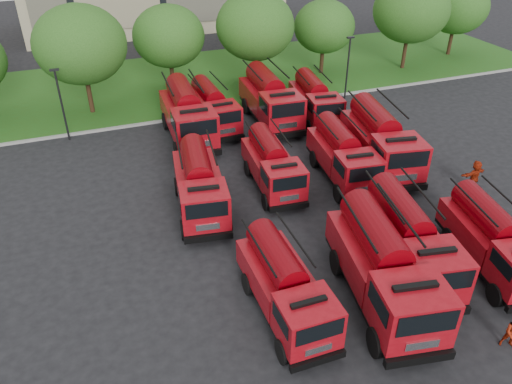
% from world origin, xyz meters
% --- Properties ---
extents(ground, '(140.00, 140.00, 0.00)m').
position_xyz_m(ground, '(0.00, 0.00, 0.00)').
color(ground, black).
rests_on(ground, ground).
extents(lawn, '(70.00, 16.00, 0.12)m').
position_xyz_m(lawn, '(0.00, 26.00, 0.06)').
color(lawn, '#295015').
rests_on(lawn, ground).
extents(curb, '(70.00, 0.30, 0.14)m').
position_xyz_m(curb, '(0.00, 17.90, 0.07)').
color(curb, gray).
rests_on(curb, ground).
extents(tree_2, '(6.72, 6.72, 8.22)m').
position_xyz_m(tree_2, '(-8.00, 21.50, 5.35)').
color(tree_2, '#382314').
rests_on(tree_2, ground).
extents(tree_3, '(5.88, 5.88, 7.19)m').
position_xyz_m(tree_3, '(-1.00, 24.00, 4.68)').
color(tree_3, '#382314').
rests_on(tree_3, ground).
extents(tree_4, '(6.55, 6.55, 8.01)m').
position_xyz_m(tree_4, '(6.00, 22.50, 5.22)').
color(tree_4, '#382314').
rests_on(tree_4, ground).
extents(tree_5, '(5.46, 5.46, 6.68)m').
position_xyz_m(tree_5, '(13.00, 23.50, 4.35)').
color(tree_5, '#382314').
rests_on(tree_5, ground).
extents(tree_6, '(6.89, 6.89, 8.42)m').
position_xyz_m(tree_6, '(21.00, 22.00, 5.49)').
color(tree_6, '#382314').
rests_on(tree_6, ground).
extents(tree_7, '(6.05, 6.05, 7.39)m').
position_xyz_m(tree_7, '(28.00, 24.00, 4.82)').
color(tree_7, '#382314').
rests_on(tree_7, ground).
extents(lamp_post_0, '(0.60, 0.25, 5.11)m').
position_xyz_m(lamp_post_0, '(-10.00, 17.20, 2.90)').
color(lamp_post_0, black).
rests_on(lamp_post_0, ground).
extents(lamp_post_1, '(0.60, 0.25, 5.11)m').
position_xyz_m(lamp_post_1, '(12.00, 17.20, 2.90)').
color(lamp_post_1, black).
rests_on(lamp_post_1, ground).
extents(fire_truck_0, '(2.42, 6.45, 2.93)m').
position_xyz_m(fire_truck_0, '(-2.44, -3.28, 1.47)').
color(fire_truck_0, black).
rests_on(fire_truck_0, ground).
extents(fire_truck_1, '(4.04, 8.12, 3.54)m').
position_xyz_m(fire_truck_1, '(1.72, -4.00, 1.78)').
color(fire_truck_1, black).
rests_on(fire_truck_1, ground).
extents(fire_truck_2, '(3.85, 7.65, 3.33)m').
position_xyz_m(fire_truck_2, '(3.92, -2.61, 1.67)').
color(fire_truck_2, black).
rests_on(fire_truck_2, ground).
extents(fire_truck_3, '(3.51, 6.93, 3.01)m').
position_xyz_m(fire_truck_3, '(7.73, -3.93, 1.52)').
color(fire_truck_3, black).
rests_on(fire_truck_3, ground).
extents(fire_truck_4, '(3.44, 7.27, 3.18)m').
position_xyz_m(fire_truck_4, '(-3.64, 5.50, 1.60)').
color(fire_truck_4, black).
rests_on(fire_truck_4, ground).
extents(fire_truck_5, '(2.80, 6.58, 2.92)m').
position_xyz_m(fire_truck_5, '(0.96, 6.37, 1.47)').
color(fire_truck_5, black).
rests_on(fire_truck_5, ground).
extents(fire_truck_6, '(3.22, 7.10, 3.12)m').
position_xyz_m(fire_truck_6, '(5.29, 5.80, 1.57)').
color(fire_truck_6, black).
rests_on(fire_truck_6, ground).
extents(fire_truck_7, '(4.15, 8.31, 3.62)m').
position_xyz_m(fire_truck_7, '(8.21, 6.31, 1.82)').
color(fire_truck_7, black).
rests_on(fire_truck_7, ground).
extents(fire_truck_8, '(3.26, 8.10, 3.62)m').
position_xyz_m(fire_truck_8, '(-2.05, 14.48, 1.82)').
color(fire_truck_8, black).
rests_on(fire_truck_8, ground).
extents(fire_truck_9, '(2.59, 6.81, 3.08)m').
position_xyz_m(fire_truck_9, '(0.08, 15.59, 1.55)').
color(fire_truck_9, black).
rests_on(fire_truck_9, ground).
extents(fire_truck_10, '(3.30, 8.07, 3.60)m').
position_xyz_m(fire_truck_10, '(4.37, 15.12, 1.81)').
color(fire_truck_10, black).
rests_on(fire_truck_10, ground).
extents(fire_truck_11, '(3.30, 7.05, 3.09)m').
position_xyz_m(fire_truck_11, '(7.69, 14.33, 1.55)').
color(fire_truck_11, black).
rests_on(fire_truck_11, ground).
extents(firefighter_0, '(0.85, 0.78, 1.90)m').
position_xyz_m(firefighter_0, '(6.97, -5.78, 0.00)').
color(firefighter_0, '#9A220B').
rests_on(firefighter_0, ground).
extents(firefighter_1, '(0.85, 0.76, 1.54)m').
position_xyz_m(firefighter_1, '(5.09, -8.13, 0.00)').
color(firefighter_1, '#9A220B').
rests_on(firefighter_1, ground).
extents(firefighter_3, '(1.18, 1.05, 1.64)m').
position_xyz_m(firefighter_3, '(7.76, -4.03, 0.00)').
color(firefighter_3, '#9A220B').
rests_on(firefighter_3, ground).
extents(firefighter_4, '(0.82, 0.87, 1.49)m').
position_xyz_m(firefighter_4, '(2.14, -1.77, 0.00)').
color(firefighter_4, black).
rests_on(firefighter_4, ground).
extents(firefighter_5, '(1.78, 0.89, 1.86)m').
position_xyz_m(firefighter_5, '(11.91, 1.88, 0.00)').
color(firefighter_5, '#9A220B').
rests_on(firefighter_5, ground).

